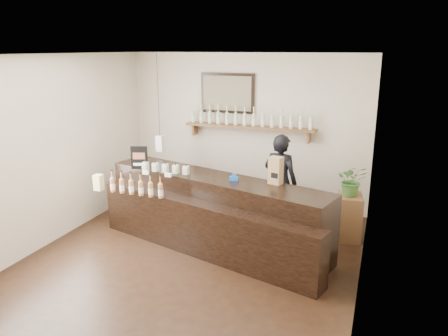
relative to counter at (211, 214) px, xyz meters
name	(u,v)px	position (x,y,z in m)	size (l,w,h in m)	color
ground	(191,259)	(-0.08, -0.56, -0.48)	(5.00, 5.00, 0.00)	black
room_shell	(189,141)	(-0.08, -0.56, 1.22)	(5.00, 5.00, 5.00)	beige
back_wall_decor	(237,112)	(-0.22, 1.81, 1.27)	(2.66, 0.96, 1.69)	brown
counter	(211,214)	(0.00, 0.00, 0.00)	(3.72, 1.95, 1.20)	black
promo_sign	(139,158)	(-1.26, 0.13, 0.73)	(0.25, 0.11, 0.37)	black
paper_bag	(276,171)	(0.93, 0.11, 0.74)	(0.21, 0.18, 0.39)	olive
tape_dispenser	(234,178)	(0.34, 0.05, 0.59)	(0.13, 0.07, 0.11)	#1750A1
side_cabinet	(349,217)	(1.92, 0.93, -0.13)	(0.43, 0.54, 0.70)	brown
potted_plant	(352,180)	(1.92, 0.93, 0.46)	(0.43, 0.38, 0.48)	#3D702C
shopkeeper	(280,176)	(0.81, 0.99, 0.41)	(0.65, 0.43, 1.78)	black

